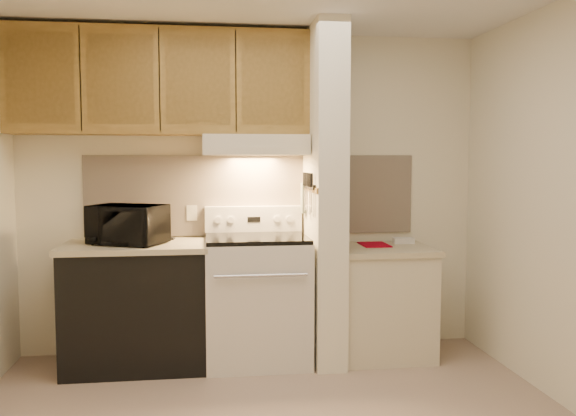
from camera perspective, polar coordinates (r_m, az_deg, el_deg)
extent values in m
cube|color=white|center=(4.85, -3.32, 1.40)|extent=(3.60, 2.50, 0.02)
cube|color=white|center=(3.98, 25.36, 0.25)|extent=(0.02, 3.00, 2.50)
cube|color=beige|center=(4.84, -3.30, 1.21)|extent=(2.60, 0.02, 0.63)
cube|color=silver|center=(4.62, -2.94, -8.68)|extent=(0.76, 0.65, 0.92)
cube|color=black|center=(4.30, -2.58, -9.12)|extent=(0.50, 0.01, 0.30)
cylinder|color=silver|center=(4.22, -2.54, -6.34)|extent=(0.65, 0.02, 0.02)
cube|color=black|center=(4.53, -2.96, -2.82)|extent=(0.74, 0.64, 0.03)
cube|color=silver|center=(4.80, -3.25, -1.02)|extent=(0.76, 0.08, 0.20)
cube|color=black|center=(4.76, -3.21, -1.07)|extent=(0.10, 0.01, 0.04)
cylinder|color=silver|center=(4.74, -6.58, -1.12)|extent=(0.05, 0.02, 0.05)
cylinder|color=silver|center=(4.75, -5.37, -1.10)|extent=(0.05, 0.02, 0.05)
cylinder|color=silver|center=(4.78, -1.05, -1.05)|extent=(0.05, 0.02, 0.05)
cylinder|color=silver|center=(4.79, 0.13, -1.03)|extent=(0.05, 0.02, 0.05)
cube|color=black|center=(4.65, -13.96, -9.04)|extent=(1.00, 0.63, 0.87)
cube|color=beige|center=(4.56, -14.07, -3.48)|extent=(1.04, 0.67, 0.04)
cube|color=black|center=(4.74, -11.87, -2.80)|extent=(0.22, 0.10, 0.01)
cylinder|color=#286663|center=(4.46, -14.30, -2.75)|extent=(0.12, 0.12, 0.10)
cube|color=beige|center=(4.82, -8.98, -0.46)|extent=(0.08, 0.01, 0.12)
imported|color=black|center=(4.53, -14.77, -1.51)|extent=(0.61, 0.52, 0.28)
cube|color=white|center=(4.57, 3.42, 1.20)|extent=(0.22, 0.70, 2.50)
cube|color=olive|center=(4.55, 1.98, 1.82)|extent=(0.01, 0.70, 0.04)
cube|color=black|center=(4.49, 2.02, 2.04)|extent=(0.02, 0.42, 0.04)
cube|color=silver|center=(4.34, 2.20, 0.63)|extent=(0.01, 0.03, 0.16)
cylinder|color=black|center=(4.34, 2.19, 2.61)|extent=(0.02, 0.02, 0.10)
cube|color=silver|center=(4.42, 2.03, 0.57)|extent=(0.01, 0.04, 0.18)
cylinder|color=black|center=(4.42, 2.02, 2.65)|extent=(0.02, 0.02, 0.10)
cube|color=silver|center=(4.51, 1.83, 0.53)|extent=(0.01, 0.04, 0.20)
cylinder|color=black|center=(4.48, 1.88, 2.68)|extent=(0.02, 0.02, 0.10)
cube|color=silver|center=(4.57, 1.71, 0.83)|extent=(0.01, 0.04, 0.16)
cylinder|color=black|center=(4.56, 1.72, 2.71)|extent=(0.02, 0.02, 0.10)
cube|color=silver|center=(4.67, 1.51, 0.79)|extent=(0.01, 0.04, 0.18)
cylinder|color=black|center=(4.65, 1.53, 2.75)|extent=(0.02, 0.02, 0.10)
cube|color=gray|center=(4.71, 1.44, 0.95)|extent=(0.03, 0.10, 0.23)
cube|color=beige|center=(4.80, 8.82, -8.88)|extent=(0.70, 0.60, 0.81)
cube|color=beige|center=(4.72, 8.89, -3.86)|extent=(0.74, 0.64, 0.04)
cube|color=#9D0014|center=(4.80, 8.08, -3.41)|extent=(0.21, 0.28, 0.01)
cube|color=white|center=(4.95, 10.74, -3.00)|extent=(0.17, 0.12, 0.04)
cube|color=beige|center=(4.62, -3.13, 5.89)|extent=(0.78, 0.44, 0.15)
cube|color=beige|center=(4.41, -2.90, 5.37)|extent=(0.78, 0.04, 0.06)
cube|color=olive|center=(4.69, -11.79, 11.41)|extent=(2.18, 0.33, 0.77)
cube|color=olive|center=(4.66, -22.20, 11.22)|extent=(0.46, 0.01, 0.63)
cube|color=black|center=(4.61, -18.85, 11.40)|extent=(0.01, 0.01, 0.73)
cube|color=olive|center=(4.56, -15.42, 11.54)|extent=(0.46, 0.01, 0.63)
cube|color=black|center=(4.53, -11.94, 11.65)|extent=(0.01, 0.01, 0.73)
cube|color=olive|center=(4.52, -8.42, 11.72)|extent=(0.46, 0.01, 0.63)
cube|color=black|center=(4.53, -4.90, 11.75)|extent=(0.01, 0.01, 0.73)
cube|color=olive|center=(4.55, -1.40, 11.73)|extent=(0.46, 0.01, 0.63)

